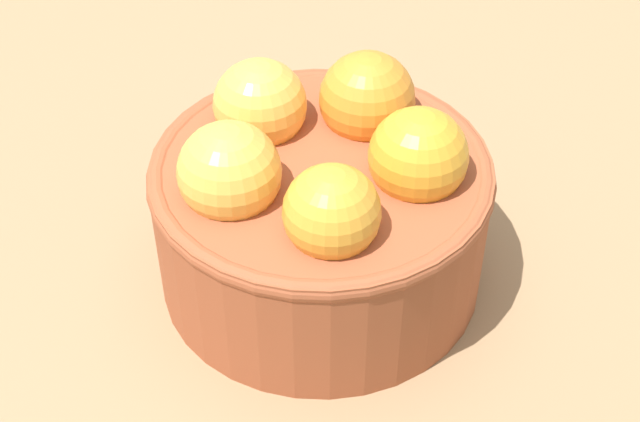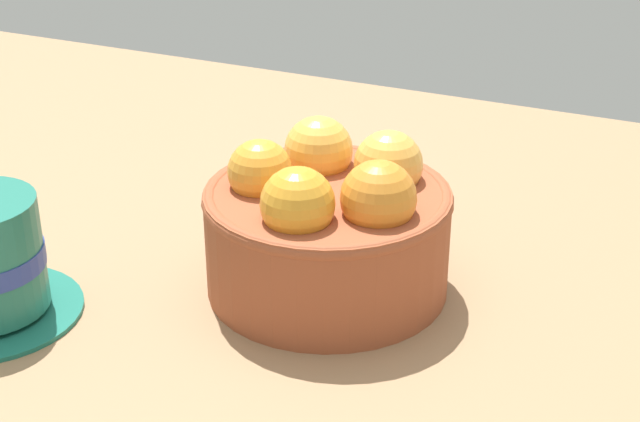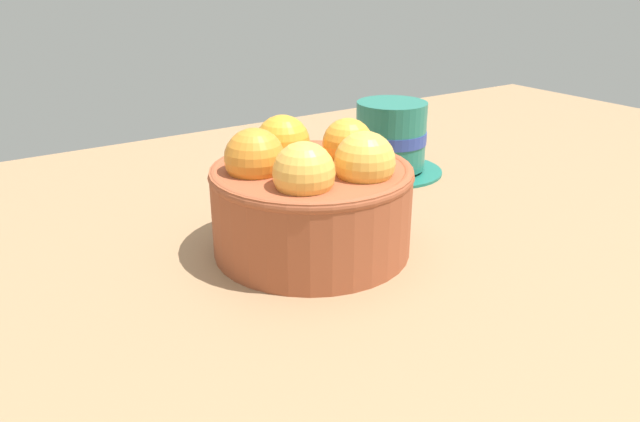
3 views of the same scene
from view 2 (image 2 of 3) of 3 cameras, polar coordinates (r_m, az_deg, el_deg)
name	(u,v)px [view 2 (image 2 of 3)]	position (r cm, az deg, el deg)	size (l,w,h in cm)	color
ground_plane	(327,318)	(65.38, 0.42, -6.39)	(144.39, 80.10, 5.00)	#997551
terracotta_bowl	(328,224)	(61.82, 0.49, -0.79)	(16.01, 16.01, 10.35)	#9E4C2D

